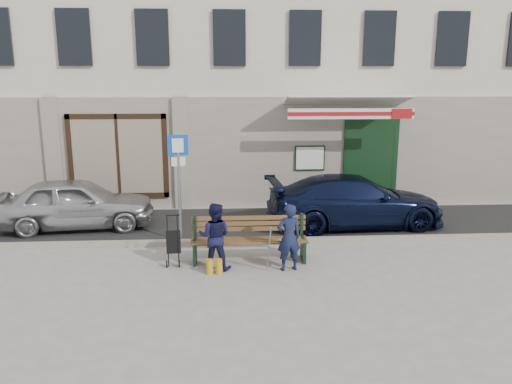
{
  "coord_description": "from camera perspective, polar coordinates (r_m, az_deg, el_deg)",
  "views": [
    {
      "loc": [
        -0.12,
        -9.39,
        3.7
      ],
      "look_at": [
        0.54,
        1.6,
        1.2
      ],
      "focal_mm": 35.0,
      "sensor_mm": 36.0,
      "label": 1
    }
  ],
  "objects": [
    {
      "name": "building",
      "position": [
        17.89,
        -3.13,
        16.87
      ],
      "size": [
        20.0,
        8.27,
        10.0
      ],
      "color": "beige",
      "rests_on": "ground"
    },
    {
      "name": "man",
      "position": [
        9.82,
        3.76,
        -5.2
      ],
      "size": [
        0.55,
        0.43,
        1.34
      ],
      "primitive_type": "imported",
      "rotation": [
        0.0,
        0.0,
        3.38
      ],
      "color": "#151C39",
      "rests_on": "ground"
    },
    {
      "name": "ground",
      "position": [
        10.09,
        -2.53,
        -8.73
      ],
      "size": [
        80.0,
        80.0,
        0.0
      ],
      "primitive_type": "plane",
      "color": "#9E9991",
      "rests_on": "ground"
    },
    {
      "name": "bench",
      "position": [
        10.32,
        -1.03,
        -5.51
      ],
      "size": [
        2.4,
        1.17,
        0.98
      ],
      "color": "brown",
      "rests_on": "ground"
    },
    {
      "name": "car_navy",
      "position": [
        13.0,
        11.23,
        -1.01
      ],
      "size": [
        4.62,
        2.13,
        1.31
      ],
      "primitive_type": "imported",
      "rotation": [
        0.0,
        0.0,
        1.64
      ],
      "color": "black",
      "rests_on": "ground"
    },
    {
      "name": "parking_sign",
      "position": [
        11.4,
        -8.82,
        2.27
      ],
      "size": [
        0.46,
        0.11,
        2.48
      ],
      "rotation": [
        0.0,
        0.0,
        0.16
      ],
      "color": "gray",
      "rests_on": "ground"
    },
    {
      "name": "curb",
      "position": [
        11.48,
        -2.65,
        -5.7
      ],
      "size": [
        60.0,
        0.18,
        0.12
      ],
      "primitive_type": "cube",
      "color": "#9E9384",
      "rests_on": "ground"
    },
    {
      "name": "car_silver",
      "position": [
        13.33,
        -19.86,
        -1.21
      ],
      "size": [
        3.95,
        1.94,
        1.3
      ],
      "primitive_type": "imported",
      "rotation": [
        0.0,
        0.0,
        1.68
      ],
      "color": "silver",
      "rests_on": "ground"
    },
    {
      "name": "woman",
      "position": [
        9.89,
        -4.75,
        -5.07
      ],
      "size": [
        0.74,
        0.62,
        1.35
      ],
      "primitive_type": "imported",
      "rotation": [
        0.0,
        0.0,
        2.95
      ],
      "color": "#131435",
      "rests_on": "ground"
    },
    {
      "name": "stroller",
      "position": [
        10.32,
        -9.43,
        -5.77
      ],
      "size": [
        0.32,
        0.43,
        1.01
      ],
      "rotation": [
        0.0,
        0.0,
        0.13
      ],
      "color": "black",
      "rests_on": "ground"
    },
    {
      "name": "asphalt_lane",
      "position": [
        13.02,
        -2.75,
        -3.7
      ],
      "size": [
        60.0,
        3.2,
        0.01
      ],
      "primitive_type": "cube",
      "color": "#282828",
      "rests_on": "ground"
    }
  ]
}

